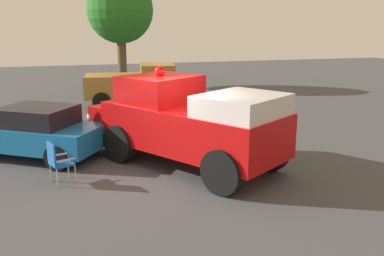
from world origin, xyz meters
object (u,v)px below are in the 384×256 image
object	(u,v)px
oak_tree_left	(120,11)
vintage_fire_truck	(185,121)
parked_pickup	(138,84)
lawn_chair_spare	(57,160)
classic_hot_rod	(28,131)
lawn_chair_near_truck	(192,115)
spectator_seated	(193,112)

from	to	relation	value
oak_tree_left	vintage_fire_truck	bearing A→B (deg)	-90.50
parked_pickup	lawn_chair_spare	xyz separation A→B (m)	(-3.38, -9.16, -0.40)
classic_hot_rod	lawn_chair_spare	world-z (taller)	classic_hot_rod
lawn_chair_near_truck	lawn_chair_spare	bearing A→B (deg)	-138.51
lawn_chair_spare	spectator_seated	bearing A→B (deg)	40.59
classic_hot_rod	parked_pickup	bearing A→B (deg)	57.91
classic_hot_rod	lawn_chair_near_truck	size ratio (longest dim) A/B	4.57
parked_pickup	spectator_seated	bearing A→B (deg)	-78.76
classic_hot_rod	parked_pickup	world-z (taller)	parked_pickup
classic_hot_rod	lawn_chair_near_truck	bearing A→B (deg)	15.61
vintage_fire_truck	lawn_chair_near_truck	distance (m)	3.67
lawn_chair_spare	parked_pickup	bearing A→B (deg)	69.76
classic_hot_rod	lawn_chair_spare	bearing A→B (deg)	-71.54
lawn_chair_spare	oak_tree_left	world-z (taller)	oak_tree_left
classic_hot_rod	oak_tree_left	xyz separation A→B (m)	(4.23, 12.99, 3.66)
vintage_fire_truck	spectator_seated	distance (m)	3.53
lawn_chair_spare	oak_tree_left	distance (m)	16.28
classic_hot_rod	spectator_seated	world-z (taller)	classic_hot_rod
parked_pickup	oak_tree_left	world-z (taller)	oak_tree_left
lawn_chair_spare	oak_tree_left	bearing A→B (deg)	77.55
classic_hot_rod	parked_pickup	size ratio (longest dim) A/B	0.93
vintage_fire_truck	parked_pickup	size ratio (longest dim) A/B	1.23
vintage_fire_truck	lawn_chair_near_truck	world-z (taller)	vintage_fire_truck
classic_hot_rod	parked_pickup	distance (m)	7.91
parked_pickup	oak_tree_left	size ratio (longest dim) A/B	0.79
vintage_fire_truck	parked_pickup	distance (m)	8.65
vintage_fire_truck	parked_pickup	xyz separation A→B (m)	(0.10, 8.65, -0.21)
spectator_seated	lawn_chair_near_truck	bearing A→B (deg)	86.17
vintage_fire_truck	lawn_chair_spare	size ratio (longest dim) A/B	6.04
vintage_fire_truck	lawn_chair_near_truck	size ratio (longest dim) A/B	6.04
classic_hot_rod	spectator_seated	size ratio (longest dim) A/B	3.61
parked_pickup	oak_tree_left	distance (m)	7.16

